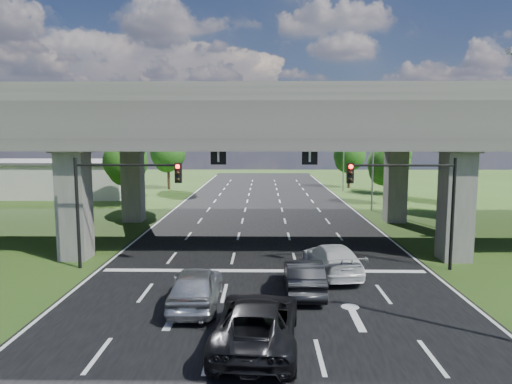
{
  "coord_description": "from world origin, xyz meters",
  "views": [
    {
      "loc": [
        -0.04,
        -19.97,
        7.06
      ],
      "look_at": [
        -0.5,
        8.85,
        3.6
      ],
      "focal_mm": 32.0,
      "sensor_mm": 36.0,
      "label": 1
    }
  ],
  "objects_px": {
    "signal_right": "(413,192)",
    "streetlight_far": "(369,150)",
    "car_white": "(332,259)",
    "streetlight_beyond": "(341,147)",
    "signal_left": "(117,192)",
    "car_trailing": "(257,322)",
    "car_silver": "(196,287)",
    "car_dark": "(304,276)"
  },
  "relations": [
    {
      "from": "car_silver",
      "to": "car_white",
      "type": "relative_size",
      "value": 0.92
    },
    {
      "from": "car_trailing",
      "to": "car_white",
      "type": "bearing_deg",
      "value": -110.57
    },
    {
      "from": "streetlight_far",
      "to": "car_white",
      "type": "relative_size",
      "value": 1.86
    },
    {
      "from": "streetlight_far",
      "to": "car_silver",
      "type": "relative_size",
      "value": 2.03
    },
    {
      "from": "streetlight_beyond",
      "to": "car_silver",
      "type": "height_order",
      "value": "streetlight_beyond"
    },
    {
      "from": "signal_left",
      "to": "streetlight_beyond",
      "type": "xyz_separation_m",
      "value": [
        17.92,
        36.06,
        1.66
      ]
    },
    {
      "from": "car_silver",
      "to": "car_dark",
      "type": "distance_m",
      "value": 4.96
    },
    {
      "from": "streetlight_beyond",
      "to": "car_trailing",
      "type": "bearing_deg",
      "value": -102.88
    },
    {
      "from": "streetlight_far",
      "to": "car_trailing",
      "type": "bearing_deg",
      "value": -109.49
    },
    {
      "from": "car_silver",
      "to": "signal_right",
      "type": "bearing_deg",
      "value": -153.34
    },
    {
      "from": "signal_left",
      "to": "car_white",
      "type": "bearing_deg",
      "value": -4.75
    },
    {
      "from": "streetlight_beyond",
      "to": "car_white",
      "type": "height_order",
      "value": "streetlight_beyond"
    },
    {
      "from": "car_dark",
      "to": "car_trailing",
      "type": "relative_size",
      "value": 0.8
    },
    {
      "from": "streetlight_far",
      "to": "car_dark",
      "type": "bearing_deg",
      "value": -109.17
    },
    {
      "from": "signal_left",
      "to": "car_silver",
      "type": "height_order",
      "value": "signal_left"
    },
    {
      "from": "streetlight_far",
      "to": "car_white",
      "type": "height_order",
      "value": "streetlight_far"
    },
    {
      "from": "streetlight_far",
      "to": "streetlight_beyond",
      "type": "bearing_deg",
      "value": 90.0
    },
    {
      "from": "car_dark",
      "to": "streetlight_beyond",
      "type": "bearing_deg",
      "value": -101.66
    },
    {
      "from": "signal_right",
      "to": "streetlight_far",
      "type": "height_order",
      "value": "streetlight_far"
    },
    {
      "from": "streetlight_far",
      "to": "car_silver",
      "type": "xyz_separation_m",
      "value": [
        -12.94,
        -25.61,
        -4.98
      ]
    },
    {
      "from": "streetlight_beyond",
      "to": "car_white",
      "type": "relative_size",
      "value": 1.86
    },
    {
      "from": "signal_right",
      "to": "car_silver",
      "type": "relative_size",
      "value": 1.22
    },
    {
      "from": "streetlight_beyond",
      "to": "car_white",
      "type": "bearing_deg",
      "value": -100.08
    },
    {
      "from": "signal_left",
      "to": "car_dark",
      "type": "xyz_separation_m",
      "value": [
        9.62,
        -3.8,
        -3.39
      ]
    },
    {
      "from": "signal_right",
      "to": "streetlight_far",
      "type": "bearing_deg",
      "value": 83.53
    },
    {
      "from": "signal_right",
      "to": "car_trailing",
      "type": "distance_m",
      "value": 12.64
    },
    {
      "from": "car_silver",
      "to": "car_dark",
      "type": "relative_size",
      "value": 1.06
    },
    {
      "from": "signal_left",
      "to": "streetlight_far",
      "type": "distance_m",
      "value": 26.95
    },
    {
      "from": "signal_left",
      "to": "car_trailing",
      "type": "relative_size",
      "value": 1.03
    },
    {
      "from": "car_dark",
      "to": "car_white",
      "type": "height_order",
      "value": "car_white"
    },
    {
      "from": "streetlight_far",
      "to": "car_silver",
      "type": "height_order",
      "value": "streetlight_far"
    },
    {
      "from": "car_white",
      "to": "car_dark",
      "type": "bearing_deg",
      "value": 51.43
    },
    {
      "from": "car_trailing",
      "to": "streetlight_far",
      "type": "bearing_deg",
      "value": -105.44
    },
    {
      "from": "signal_right",
      "to": "streetlight_far",
      "type": "distance_m",
      "value": 20.25
    },
    {
      "from": "streetlight_far",
      "to": "streetlight_beyond",
      "type": "xyz_separation_m",
      "value": [
        0.0,
        16.0,
        0.0
      ]
    },
    {
      "from": "car_dark",
      "to": "car_trailing",
      "type": "bearing_deg",
      "value": 69.21
    },
    {
      "from": "signal_left",
      "to": "streetlight_beyond",
      "type": "bearing_deg",
      "value": 63.57
    },
    {
      "from": "car_dark",
      "to": "car_trailing",
      "type": "distance_m",
      "value": 5.71
    },
    {
      "from": "signal_right",
      "to": "signal_left",
      "type": "bearing_deg",
      "value": 180.0
    },
    {
      "from": "signal_left",
      "to": "streetlight_beyond",
      "type": "distance_m",
      "value": 40.3
    },
    {
      "from": "streetlight_far",
      "to": "car_white",
      "type": "distance_m",
      "value": 22.58
    },
    {
      "from": "car_white",
      "to": "signal_right",
      "type": "bearing_deg",
      "value": -175.21
    }
  ]
}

